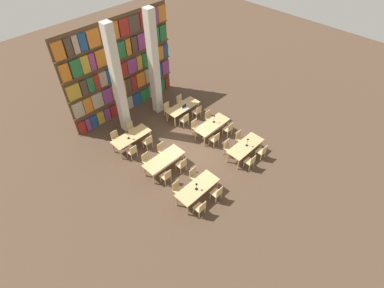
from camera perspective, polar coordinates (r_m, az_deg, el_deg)
The scene contains 39 objects.
ground_plane at distance 15.63m, azimuth -0.61°, elevation -1.29°, with size 40.00×40.00×0.00m, color #4C3828.
bookshelf_bank at distance 17.29m, azimuth -13.29°, elevation 13.74°, with size 6.78×0.35×5.50m.
pillar_left at distance 15.59m, azimuth -13.98°, elevation 11.34°, with size 0.44×0.44×6.00m.
pillar_center at distance 16.71m, azimuth -7.28°, elevation 14.67°, with size 0.44×0.44×6.00m.
reading_table_0 at distance 13.21m, azimuth 1.04°, elevation -8.43°, with size 2.06×0.83×0.72m.
chair_0 at distance 12.85m, azimuth 1.61°, elevation -12.05°, with size 0.42×0.40×0.86m.
chair_1 at distance 13.43m, azimuth -2.78°, elevation -8.56°, with size 0.42×0.40×0.86m.
chair_2 at distance 13.33m, azimuth 4.81°, elevation -9.28°, with size 0.42×0.40×0.86m.
chair_3 at distance 13.89m, azimuth 0.43°, elevation -6.07°, with size 0.42×0.40×0.86m.
desk_lamp_0 at distance 12.86m, azimuth 0.86°, elevation -7.86°, with size 0.14×0.14×0.42m.
reading_table_1 at distance 15.16m, azimuth 10.14°, elevation -0.51°, with size 2.06×0.83×0.72m.
chair_4 at distance 14.74m, azimuth 11.06°, elevation -3.30°, with size 0.42×0.40×0.86m.
chair_5 at distance 15.26m, azimuth 6.88°, elevation -0.63°, with size 0.42×0.40×0.86m.
chair_6 at distance 15.35m, azimuth 13.18°, elevation -1.38°, with size 0.42×0.40×0.86m.
chair_7 at distance 15.84m, azimuth 9.09°, elevation 1.13°, with size 0.42×0.40×0.86m.
desk_lamp_1 at distance 14.89m, azimuth 10.56°, elevation 0.60°, with size 0.14×0.14×0.48m.
reading_table_2 at distance 14.36m, azimuth -5.37°, elevation -3.04°, with size 2.06×0.83×0.72m.
chair_8 at distance 13.93m, azimuth -4.92°, elevation -6.09°, with size 0.42×0.40×0.86m.
chair_9 at distance 14.69m, azimuth -8.57°, elevation -3.10°, with size 0.42×0.40×0.86m.
chair_10 at distance 14.35m, azimuth -1.95°, elevation -3.92°, with size 0.42×0.40×0.86m.
chair_11 at distance 15.09m, azimuth -5.65°, elevation -1.13°, with size 0.42×0.40×0.86m.
reading_table_3 at distance 16.17m, azimuth 3.83°, elevation 3.57°, with size 2.06×0.83×0.72m.
chair_12 at distance 15.64m, azimuth 4.38°, elevation 0.97°, with size 0.42×0.40×0.86m.
chair_13 at distance 16.32m, azimuth 0.69°, elevation 3.33°, with size 0.42×0.40×0.86m.
chair_14 at distance 16.30m, azimuth 6.95°, elevation 2.86°, with size 0.42×0.40×0.86m.
chair_15 at distance 16.96m, azimuth 3.30°, elevation 5.06°, with size 0.42×0.40×0.86m.
desk_lamp_2 at distance 16.05m, azimuth 4.26°, elevation 5.08°, with size 0.14×0.14×0.48m.
reading_table_4 at distance 15.74m, azimuth -11.47°, elevation 1.28°, with size 2.06×0.83×0.72m.
chair_16 at distance 15.24m, azimuth -11.28°, elevation -1.38°, with size 0.42×0.40×0.86m.
chair_17 at distance 16.15m, azimuth -14.26°, elevation 1.12°, with size 0.42×0.40×0.86m.
chair_18 at distance 15.62m, azimuth -8.40°, elevation 0.47°, with size 0.42×0.40×0.86m.
chair_19 at distance 16.50m, azimuth -11.47°, elevation 2.81°, with size 0.42×0.40×0.86m.
desk_lamp_3 at distance 15.37m, azimuth -12.15°, elevation 1.95°, with size 0.14×0.14×0.48m.
reading_table_5 at distance 17.37m, azimuth -1.76°, elevation 6.97°, with size 2.06×0.83×0.72m.
chair_20 at distance 16.79m, azimuth -1.41°, elevation 4.66°, with size 0.42×0.40×0.86m.
chair_21 at distance 17.61m, azimuth -4.62°, elevation 6.68°, with size 0.42×0.40×0.86m.
chair_22 at distance 17.36m, azimuth 1.03°, elevation 6.21°, with size 0.42×0.40×0.86m.
chair_23 at distance 18.15m, azimuth -2.19°, elevation 8.11°, with size 0.42×0.40×0.86m.
laptop at distance 17.16m, azimuth -1.30°, elevation 6.95°, with size 0.32×0.22×0.21m.
Camera 1 is at (-7.70, -7.80, 11.14)m, focal length 28.00 mm.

